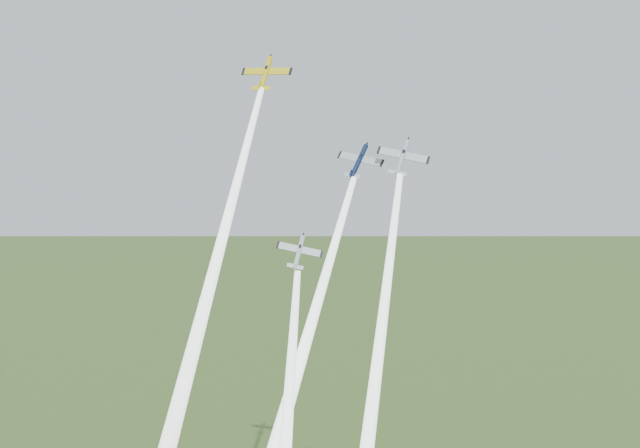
# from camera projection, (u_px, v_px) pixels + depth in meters

# --- Properties ---
(plane_yellow) EXTENTS (9.37, 7.48, 7.98)m
(plane_yellow) POSITION_uv_depth(u_px,v_px,m) (266.00, 73.00, 130.13)
(plane_yellow) COLOR gold
(smoke_trail_yellow) EXTENTS (9.36, 39.46, 54.61)m
(smoke_trail_yellow) POSITION_uv_depth(u_px,v_px,m) (214.00, 269.00, 113.01)
(smoke_trail_yellow) COLOR white
(plane_navy) EXTENTS (8.88, 5.48, 8.26)m
(plane_navy) POSITION_uv_depth(u_px,v_px,m) (359.00, 161.00, 125.94)
(plane_navy) COLOR #0D1839
(smoke_trail_navy) EXTENTS (2.54, 34.66, 47.55)m
(smoke_trail_navy) POSITION_uv_depth(u_px,v_px,m) (305.00, 346.00, 112.06)
(smoke_trail_navy) COLOR white
(plane_silver_right) EXTENTS (8.44, 7.49, 8.78)m
(plane_silver_right) POSITION_uv_depth(u_px,v_px,m) (402.00, 157.00, 121.63)
(plane_silver_right) COLOR #B2BBC1
(smoke_trail_silver_right) EXTENTS (11.17, 41.09, 57.24)m
(smoke_trail_silver_right) POSITION_uv_depth(u_px,v_px,m) (373.00, 395.00, 103.51)
(smoke_trail_silver_right) COLOR white
(plane_silver_low) EXTENTS (7.02, 7.25, 7.27)m
(plane_silver_low) POSITION_uv_depth(u_px,v_px,m) (299.00, 252.00, 114.87)
(plane_silver_low) COLOR #B2BBC1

